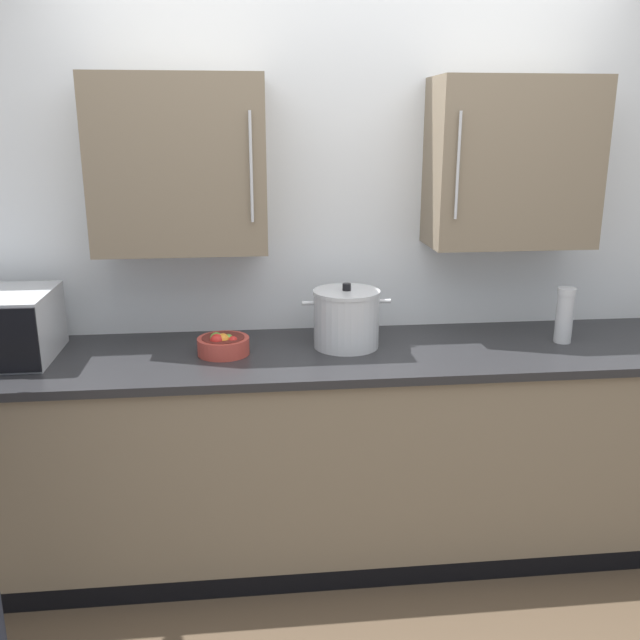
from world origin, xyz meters
name	(u,v)px	position (x,y,z in m)	size (l,w,h in m)	color
back_wall_tiled	(343,232)	(0.00, 1.05, 1.38)	(4.36, 0.44, 2.59)	silver
counter_unit	(353,450)	(0.00, 0.70, 0.46)	(4.09, 0.71, 0.93)	#756651
thermos_flask	(565,315)	(0.92, 0.71, 1.05)	(0.08, 0.08, 0.24)	#B7BABF
stock_pot	(346,319)	(-0.03, 0.75, 1.05)	(0.38, 0.28, 0.28)	#B7BABF
fruit_bowl	(223,344)	(-0.55, 0.70, 0.97)	(0.21, 0.21, 0.10)	#AD3D33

